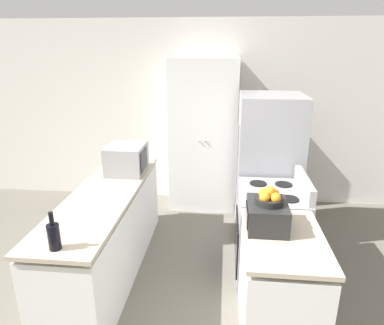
{
  "coord_description": "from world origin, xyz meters",
  "views": [
    {
      "loc": [
        0.34,
        -1.73,
        2.23
      ],
      "look_at": [
        0.0,
        1.73,
        1.05
      ],
      "focal_mm": 32.0,
      "sensor_mm": 36.0,
      "label": 1
    }
  ],
  "objects_px": {
    "wine_bottle": "(54,236)",
    "pantry_cabinet": "(203,136)",
    "stove": "(270,231)",
    "refrigerator": "(268,168)",
    "microwave": "(127,159)",
    "fruit_bowl": "(269,197)",
    "toaster_oven": "(267,215)"
  },
  "relations": [
    {
      "from": "refrigerator",
      "to": "microwave",
      "type": "xyz_separation_m",
      "value": [
        -1.59,
        -0.38,
        0.19
      ]
    },
    {
      "from": "wine_bottle",
      "to": "pantry_cabinet",
      "type": "bearing_deg",
      "value": 72.36
    },
    {
      "from": "toaster_oven",
      "to": "fruit_bowl",
      "type": "relative_size",
      "value": 1.74
    },
    {
      "from": "wine_bottle",
      "to": "fruit_bowl",
      "type": "relative_size",
      "value": 1.33
    },
    {
      "from": "microwave",
      "to": "stove",
      "type": "bearing_deg",
      "value": -14.14
    },
    {
      "from": "wine_bottle",
      "to": "toaster_oven",
      "type": "height_order",
      "value": "wine_bottle"
    },
    {
      "from": "pantry_cabinet",
      "to": "wine_bottle",
      "type": "bearing_deg",
      "value": -107.64
    },
    {
      "from": "microwave",
      "to": "wine_bottle",
      "type": "height_order",
      "value": "microwave"
    },
    {
      "from": "microwave",
      "to": "wine_bottle",
      "type": "relative_size",
      "value": 1.65
    },
    {
      "from": "refrigerator",
      "to": "wine_bottle",
      "type": "relative_size",
      "value": 6.12
    },
    {
      "from": "pantry_cabinet",
      "to": "microwave",
      "type": "xyz_separation_m",
      "value": [
        -0.77,
        -1.11,
        0.0
      ]
    },
    {
      "from": "fruit_bowl",
      "to": "stove",
      "type": "bearing_deg",
      "value": 79.42
    },
    {
      "from": "pantry_cabinet",
      "to": "toaster_oven",
      "type": "bearing_deg",
      "value": -73.8
    },
    {
      "from": "microwave",
      "to": "wine_bottle",
      "type": "xyz_separation_m",
      "value": [
        -0.07,
        -1.55,
        -0.05
      ]
    },
    {
      "from": "refrigerator",
      "to": "wine_bottle",
      "type": "xyz_separation_m",
      "value": [
        -1.66,
        -1.93,
        0.14
      ]
    },
    {
      "from": "pantry_cabinet",
      "to": "fruit_bowl",
      "type": "relative_size",
      "value": 9.91
    },
    {
      "from": "stove",
      "to": "pantry_cabinet",
      "type": "bearing_deg",
      "value": 117.64
    },
    {
      "from": "stove",
      "to": "refrigerator",
      "type": "height_order",
      "value": "refrigerator"
    },
    {
      "from": "wine_bottle",
      "to": "fruit_bowl",
      "type": "xyz_separation_m",
      "value": [
        1.49,
        0.44,
        0.16
      ]
    },
    {
      "from": "stove",
      "to": "wine_bottle",
      "type": "relative_size",
      "value": 3.75
    },
    {
      "from": "refrigerator",
      "to": "toaster_oven",
      "type": "bearing_deg",
      "value": -96.8
    },
    {
      "from": "stove",
      "to": "toaster_oven",
      "type": "xyz_separation_m",
      "value": [
        -0.14,
        -0.71,
        0.54
      ]
    },
    {
      "from": "pantry_cabinet",
      "to": "toaster_oven",
      "type": "xyz_separation_m",
      "value": [
        0.64,
        -2.21,
        -0.05
      ]
    },
    {
      "from": "stove",
      "to": "microwave",
      "type": "height_order",
      "value": "microwave"
    },
    {
      "from": "stove",
      "to": "refrigerator",
      "type": "distance_m",
      "value": 0.87
    },
    {
      "from": "stove",
      "to": "wine_bottle",
      "type": "bearing_deg",
      "value": -144.55
    },
    {
      "from": "refrigerator",
      "to": "wine_bottle",
      "type": "bearing_deg",
      "value": -130.74
    },
    {
      "from": "stove",
      "to": "fruit_bowl",
      "type": "distance_m",
      "value": 1.01
    },
    {
      "from": "wine_bottle",
      "to": "fruit_bowl",
      "type": "bearing_deg",
      "value": 16.38
    },
    {
      "from": "pantry_cabinet",
      "to": "microwave",
      "type": "relative_size",
      "value": 4.51
    },
    {
      "from": "fruit_bowl",
      "to": "wine_bottle",
      "type": "bearing_deg",
      "value": -163.62
    },
    {
      "from": "toaster_oven",
      "to": "fruit_bowl",
      "type": "height_order",
      "value": "fruit_bowl"
    }
  ]
}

